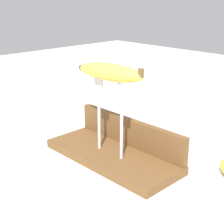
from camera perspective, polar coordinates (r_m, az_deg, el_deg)
ground_plane at (r=0.84m, az=0.00°, el=-7.77°), size 3.00×3.00×0.00m
wooden_board at (r=0.83m, az=0.00°, el=-7.16°), size 0.33×0.14×0.02m
board_backstop at (r=0.86m, az=2.96°, el=-3.27°), size 0.33×0.02×0.07m
fork_stand_center at (r=0.79m, az=-0.33°, el=0.19°), size 0.10×0.01×0.17m
banana_raised_center at (r=0.76m, az=-0.35°, el=6.50°), size 0.18×0.07×0.04m
fork_fallen_near at (r=0.90m, az=-17.17°, el=-6.49°), size 0.13×0.13×0.01m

